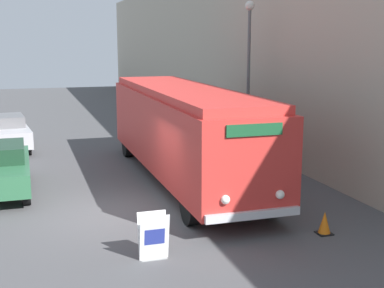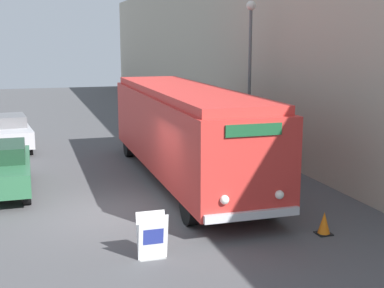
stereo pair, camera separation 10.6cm
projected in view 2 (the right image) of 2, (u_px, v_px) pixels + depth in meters
name	position (u px, v px, depth m)	size (l,w,h in m)	color
ground_plane	(115.00, 213.00, 14.61)	(80.00, 80.00, 0.00)	#4C4C4F
building_wall_right	(230.00, 52.00, 25.27)	(0.30, 60.00, 8.16)	#B2A893
vintage_bus	(184.00, 128.00, 17.69)	(2.53, 11.46, 3.13)	black
sign_board	(152.00, 237.00, 11.48)	(0.64, 0.38, 1.03)	gray
streetlamp	(250.00, 58.00, 20.24)	(0.36, 0.36, 6.08)	#595E60
parked_car_near	(1.00, 167.00, 16.49)	(1.75, 4.46, 1.51)	black
parked_car_mid	(7.00, 132.00, 22.78)	(2.23, 4.24, 1.49)	black
traffic_cone	(324.00, 223.00, 12.98)	(0.36, 0.36, 0.57)	black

